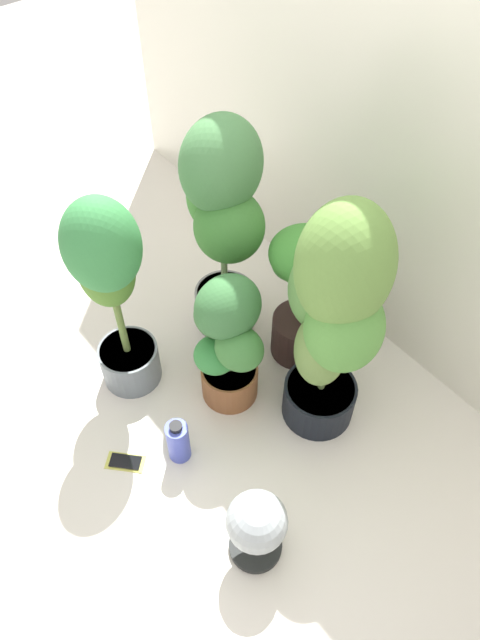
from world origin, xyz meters
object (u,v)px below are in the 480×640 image
at_px(potted_plant_center, 228,337).
at_px(potted_plant_back_right, 334,313).
at_px(floor_fan, 257,524).
at_px(cell_phone, 126,463).
at_px(potted_plant_back_center, 302,289).
at_px(potted_plant_back_left, 223,215).
at_px(potted_plant_front_left, 110,283).
at_px(nutrient_bottle, 178,441).

bearing_deg(potted_plant_center, potted_plant_back_right, 36.27).
height_order(potted_plant_center, floor_fan, potted_plant_center).
bearing_deg(floor_fan, cell_phone, 177.51).
height_order(potted_plant_center, potted_plant_back_center, potted_plant_center).
distance_m(potted_plant_back_left, floor_fan, 1.08).
distance_m(potted_plant_back_center, potted_plant_front_left, 0.72).
relative_size(potted_plant_back_center, floor_fan, 1.95).
distance_m(potted_plant_center, potted_plant_back_right, 0.43).
height_order(potted_plant_back_right, potted_plant_front_left, potted_plant_back_right).
height_order(potted_plant_center, cell_phone, potted_plant_center).
bearing_deg(potted_plant_center, potted_plant_back_left, 143.81).
height_order(potted_plant_back_right, floor_fan, potted_plant_back_right).
bearing_deg(nutrient_bottle, potted_plant_center, 107.38).
height_order(potted_plant_back_left, floor_fan, potted_plant_back_left).
bearing_deg(floor_fan, potted_plant_back_center, 107.84).
distance_m(potted_plant_back_left, potted_plant_back_right, 0.59).
bearing_deg(potted_plant_center, floor_fan, -30.42).
bearing_deg(potted_plant_center, potted_plant_front_left, -143.09).
bearing_deg(potted_plant_back_right, nutrient_bottle, -109.60).
xyz_separation_m(potted_plant_back_left, potted_plant_center, (0.30, -0.22, -0.25)).
bearing_deg(potted_plant_back_left, potted_plant_back_right, -1.20).
height_order(potted_plant_back_left, potted_plant_back_right, potted_plant_back_right).
distance_m(potted_plant_back_left, potted_plant_back_center, 0.41).
distance_m(potted_plant_center, potted_plant_front_left, 0.45).
xyz_separation_m(potted_plant_back_center, potted_plant_front_left, (-0.34, -0.61, 0.17)).
xyz_separation_m(cell_phone, nutrient_bottle, (0.10, 0.18, 0.10)).
bearing_deg(potted_plant_back_right, potted_plant_front_left, -143.38).
relative_size(potted_plant_back_left, floor_fan, 3.07).
bearing_deg(potted_plant_back_center, floor_fan, -51.60).
xyz_separation_m(potted_plant_front_left, nutrient_bottle, (0.43, -0.06, -0.44)).
height_order(cell_phone, nutrient_bottle, nutrient_bottle).
xyz_separation_m(potted_plant_center, nutrient_bottle, (0.10, -0.31, -0.26)).
relative_size(potted_plant_center, potted_plant_front_left, 0.70).
xyz_separation_m(potted_plant_back_left, potted_plant_back_center, (0.30, 0.14, -0.24)).
bearing_deg(potted_plant_front_left, floor_fan, -4.30).
bearing_deg(potted_plant_front_left, potted_plant_back_center, 61.22).
bearing_deg(cell_phone, potted_plant_center, -42.64).
height_order(potted_plant_front_left, floor_fan, potted_plant_front_left).
relative_size(potted_plant_back_center, cell_phone, 4.18).
bearing_deg(potted_plant_back_center, potted_plant_front_left, -118.78).
bearing_deg(cell_phone, potted_plant_front_left, 11.50).
relative_size(potted_plant_back_left, cell_phone, 6.58).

